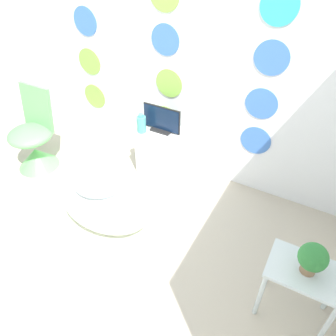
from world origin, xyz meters
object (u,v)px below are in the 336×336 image
object	(u,v)px
tv	(162,120)
potted_plant_left	(313,258)
chair	(34,145)
bathtub	(105,199)
vase	(141,124)

from	to	relation	value
tv	potted_plant_left	distance (m)	1.82
chair	potted_plant_left	world-z (taller)	chair
bathtub	chair	size ratio (longest dim) A/B	1.01
bathtub	vase	xyz separation A→B (m)	(-0.09, 0.75, 0.33)
chair	tv	bearing A→B (deg)	24.75
chair	vase	world-z (taller)	chair
potted_plant_left	bathtub	bearing A→B (deg)	177.70
chair	vase	bearing A→B (deg)	23.17
vase	bathtub	bearing A→B (deg)	-83.23
chair	potted_plant_left	size ratio (longest dim) A/B	3.81
chair	tv	size ratio (longest dim) A/B	2.20
chair	potted_plant_left	xyz separation A→B (m)	(2.80, -0.36, 0.34)
tv	potted_plant_left	size ratio (longest dim) A/B	1.73
chair	potted_plant_left	distance (m)	2.84
vase	potted_plant_left	distance (m)	1.91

